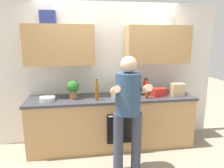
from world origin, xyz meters
TOP-DOWN VIEW (x-y plane):
  - ground_plane at (0.00, 0.00)m, footprint 12.00×12.00m
  - back_wall_unit at (-0.00, 0.28)m, footprint 4.00×0.38m
  - counter at (0.00, -0.00)m, footprint 2.84×0.67m
  - person_standing at (0.10, -0.75)m, footprint 0.49×0.45m
  - bottle_syrup at (-0.27, -0.14)m, footprint 0.05×0.05m
  - bottle_vinegar at (0.56, -0.17)m, footprint 0.05×0.05m
  - bottle_hotsauce at (0.60, 0.07)m, footprint 0.07×0.07m
  - bottle_wine at (0.32, -0.14)m, footprint 0.07×0.07m
  - bottle_oil at (0.20, 0.21)m, footprint 0.07×0.07m
  - cup_coffee at (0.46, 0.11)m, footprint 0.08×0.08m
  - mixing_bowl at (-1.06, -0.07)m, footprint 0.24×0.24m
  - potted_herb at (-0.65, 0.02)m, footprint 0.21×0.21m
  - grocery_bag_bread at (1.15, -0.06)m, footprint 0.22×0.18m
  - grocery_bag_produce at (0.10, -0.04)m, footprint 0.28×0.26m
  - grocery_bag_crisps at (0.81, -0.05)m, footprint 0.27×0.21m

SIDE VIEW (x-z plane):
  - ground_plane at x=0.00m, z-range 0.00..0.00m
  - counter at x=0.00m, z-range 0.00..0.90m
  - mixing_bowl at x=-1.06m, z-range 0.90..0.97m
  - cup_coffee at x=0.46m, z-range 0.90..0.99m
  - grocery_bag_crisps at x=0.81m, z-range 0.90..1.04m
  - grocery_bag_produce at x=0.10m, z-range 0.90..1.05m
  - person_standing at x=0.10m, z-range 0.15..1.81m
  - bottle_wine at x=0.32m, z-range 0.87..1.13m
  - grocery_bag_bread at x=1.15m, z-range 0.90..1.12m
  - bottle_oil at x=0.20m, z-range 0.88..1.14m
  - bottle_hotsauce at x=0.60m, z-range 0.88..1.17m
  - bottle_vinegar at x=0.56m, z-range 0.87..1.21m
  - bottle_syrup at x=-0.27m, z-range 0.88..1.22m
  - potted_herb at x=-0.65m, z-range 0.93..1.24m
  - back_wall_unit at x=0.00m, z-range 0.24..2.74m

